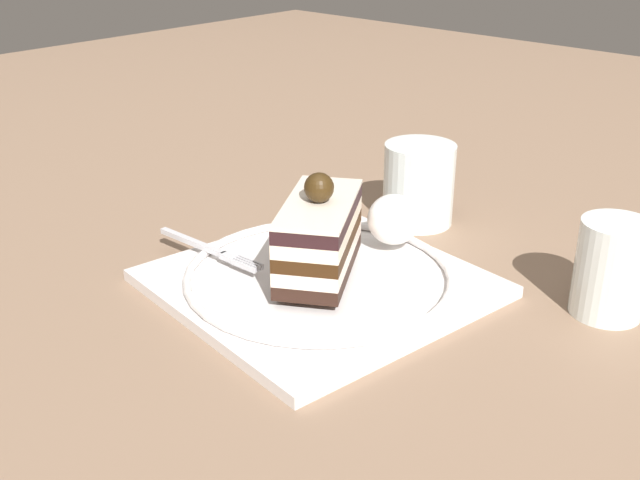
{
  "coord_description": "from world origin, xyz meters",
  "views": [
    {
      "loc": [
        0.41,
        -0.44,
        0.32
      ],
      "look_at": [
        0.0,
        -0.0,
        0.05
      ],
      "focal_mm": 43.59,
      "sensor_mm": 36.0,
      "label": 1
    }
  ],
  "objects_px": {
    "dessert_plate": "(320,281)",
    "fork": "(212,250)",
    "whipped_cream_dollop": "(394,219)",
    "drink_glass_near": "(418,189)",
    "cake_slice": "(320,236)",
    "drink_glass_far": "(611,273)"
  },
  "relations": [
    {
      "from": "drink_glass_near",
      "to": "drink_glass_far",
      "type": "xyz_separation_m",
      "value": [
        0.23,
        -0.05,
        -0.0
      ]
    },
    {
      "from": "dessert_plate",
      "to": "fork",
      "type": "relative_size",
      "value": 2.16
    },
    {
      "from": "fork",
      "to": "drink_glass_far",
      "type": "bearing_deg",
      "value": 29.34
    },
    {
      "from": "cake_slice",
      "to": "drink_glass_far",
      "type": "bearing_deg",
      "value": 33.0
    },
    {
      "from": "drink_glass_near",
      "to": "whipped_cream_dollop",
      "type": "bearing_deg",
      "value": -67.45
    },
    {
      "from": "whipped_cream_dollop",
      "to": "drink_glass_near",
      "type": "xyz_separation_m",
      "value": [
        -0.04,
        0.09,
        -0.0
      ]
    },
    {
      "from": "drink_glass_near",
      "to": "cake_slice",
      "type": "bearing_deg",
      "value": -81.12
    },
    {
      "from": "dessert_plate",
      "to": "drink_glass_near",
      "type": "xyz_separation_m",
      "value": [
        -0.03,
        0.18,
        0.03
      ]
    },
    {
      "from": "whipped_cream_dollop",
      "to": "drink_glass_far",
      "type": "xyz_separation_m",
      "value": [
        0.19,
        0.04,
        -0.0
      ]
    },
    {
      "from": "whipped_cream_dollop",
      "to": "fork",
      "type": "bearing_deg",
      "value": -130.02
    },
    {
      "from": "dessert_plate",
      "to": "drink_glass_far",
      "type": "relative_size",
      "value": 3.43
    },
    {
      "from": "dessert_plate",
      "to": "drink_glass_near",
      "type": "relative_size",
      "value": 3.31
    },
    {
      "from": "dessert_plate",
      "to": "fork",
      "type": "distance_m",
      "value": 0.11
    },
    {
      "from": "dessert_plate",
      "to": "drink_glass_near",
      "type": "distance_m",
      "value": 0.18
    },
    {
      "from": "dessert_plate",
      "to": "fork",
      "type": "xyz_separation_m",
      "value": [
        -0.1,
        -0.04,
        0.01
      ]
    },
    {
      "from": "fork",
      "to": "drink_glass_near",
      "type": "height_order",
      "value": "drink_glass_near"
    },
    {
      "from": "dessert_plate",
      "to": "cake_slice",
      "type": "bearing_deg",
      "value": 127.28
    },
    {
      "from": "drink_glass_far",
      "to": "cake_slice",
      "type": "bearing_deg",
      "value": -147.0
    },
    {
      "from": "dessert_plate",
      "to": "whipped_cream_dollop",
      "type": "xyz_separation_m",
      "value": [
        0.01,
        0.09,
        0.03
      ]
    },
    {
      "from": "drink_glass_far",
      "to": "dessert_plate",
      "type": "bearing_deg",
      "value": -146.93
    },
    {
      "from": "fork",
      "to": "drink_glass_far",
      "type": "distance_m",
      "value": 0.34
    },
    {
      "from": "cake_slice",
      "to": "drink_glass_far",
      "type": "xyz_separation_m",
      "value": [
        0.2,
        0.13,
        -0.02
      ]
    }
  ]
}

